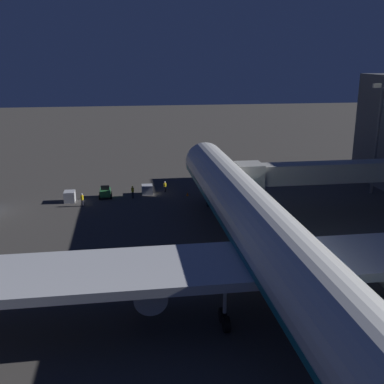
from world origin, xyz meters
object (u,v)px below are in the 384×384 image
(airliner_at_gate, at_px, (273,247))
(ground_crew_marshaller_fwd, at_px, (165,186))
(apron_floodlight_mast, at_px, (378,131))
(traffic_cone_nose_starboard, at_px, (187,194))
(baggage_container_mid_row, at_px, (147,190))
(ground_crew_by_belt_loader, at_px, (133,191))
(baggage_tug_spare, at_px, (105,193))
(traffic_cone_nose_port, at_px, (216,193))
(jet_bridge, at_px, (304,173))
(baggage_container_near_belt, at_px, (70,197))
(ground_crew_by_tug, at_px, (82,199))

(airliner_at_gate, xyz_separation_m, ground_crew_marshaller_fwd, (5.32, -35.30, -4.57))
(apron_floodlight_mast, xyz_separation_m, traffic_cone_nose_starboard, (27.70, -2.74, -9.25))
(baggage_container_mid_row, distance_m, ground_crew_by_belt_loader, 2.83)
(baggage_tug_spare, xyz_separation_m, traffic_cone_nose_starboard, (-12.02, 0.83, -0.50))
(airliner_at_gate, bearing_deg, traffic_cone_nose_port, -93.82)
(jet_bridge, bearing_deg, apron_floodlight_mast, -150.54)
(ground_crew_marshaller_fwd, bearing_deg, baggage_container_near_belt, 11.69)
(apron_floodlight_mast, relative_size, ground_crew_by_belt_loader, 8.87)
(apron_floodlight_mast, bearing_deg, baggage_container_near_belt, -2.90)
(airliner_at_gate, distance_m, ground_crew_by_tug, 34.93)
(baggage_container_near_belt, height_order, ground_crew_marshaller_fwd, ground_crew_marshaller_fwd)
(apron_floodlight_mast, bearing_deg, baggage_tug_spare, -5.13)
(ground_crew_marshaller_fwd, distance_m, traffic_cone_nose_port, 7.92)
(baggage_tug_spare, bearing_deg, apron_floodlight_mast, 174.87)
(apron_floodlight_mast, bearing_deg, traffic_cone_nose_starboard, -5.64)
(apron_floodlight_mast, height_order, traffic_cone_nose_starboard, apron_floodlight_mast)
(apron_floodlight_mast, bearing_deg, traffic_cone_nose_port, -6.70)
(baggage_tug_spare, height_order, baggage_container_mid_row, baggage_tug_spare)
(airliner_at_gate, xyz_separation_m, traffic_cone_nose_port, (-2.20, -32.91, -5.24))
(ground_crew_by_tug, height_order, traffic_cone_nose_starboard, ground_crew_by_tug)
(jet_bridge, relative_size, traffic_cone_nose_port, 38.04)
(traffic_cone_nose_port, bearing_deg, ground_crew_marshaller_fwd, -17.63)
(ground_crew_by_tug, distance_m, traffic_cone_nose_port, 19.67)
(jet_bridge, bearing_deg, baggage_tug_spare, -24.41)
(jet_bridge, bearing_deg, ground_crew_by_tug, -15.46)
(baggage_container_near_belt, relative_size, ground_crew_by_tug, 1.01)
(jet_bridge, xyz_separation_m, baggage_container_mid_row, (19.37, -12.56, -4.88))
(jet_bridge, distance_m, ground_crew_by_belt_loader, 24.55)
(ground_crew_by_belt_loader, relative_size, ground_crew_by_tug, 0.99)
(baggage_container_mid_row, bearing_deg, ground_crew_marshaller_fwd, -167.96)
(baggage_container_mid_row, bearing_deg, ground_crew_by_tug, 26.94)
(baggage_container_mid_row, bearing_deg, baggage_container_near_belt, 11.60)
(baggage_container_near_belt, distance_m, ground_crew_by_tug, 3.08)
(apron_floodlight_mast, xyz_separation_m, ground_crew_by_tug, (42.75, 0.12, -8.51))
(jet_bridge, distance_m, baggage_tug_spare, 28.44)
(ground_crew_marshaller_fwd, height_order, ground_crew_by_tug, ground_crew_by_tug)
(baggage_tug_spare, xyz_separation_m, ground_crew_marshaller_fwd, (-8.90, -1.56, 0.17))
(baggage_tug_spare, xyz_separation_m, baggage_container_near_belt, (4.96, 1.30, -0.00))
(jet_bridge, height_order, baggage_container_mid_row, jet_bridge)
(baggage_container_mid_row, bearing_deg, airliner_at_gate, 103.08)
(baggage_container_near_belt, bearing_deg, baggage_tug_spare, -165.27)
(baggage_container_near_belt, height_order, traffic_cone_nose_port, baggage_container_near_belt)
(baggage_container_mid_row, xyz_separation_m, traffic_cone_nose_port, (-10.27, 1.80, -0.43))
(airliner_at_gate, bearing_deg, baggage_container_mid_row, -76.92)
(ground_crew_by_belt_loader, bearing_deg, airliner_at_gate, 107.31)
(ground_crew_by_belt_loader, xyz_separation_m, traffic_cone_nose_starboard, (-8.07, 0.05, -0.74))
(traffic_cone_nose_port, bearing_deg, traffic_cone_nose_starboard, 0.00)
(airliner_at_gate, height_order, traffic_cone_nose_starboard, airliner_at_gate)
(ground_crew_by_belt_loader, bearing_deg, apron_floodlight_mast, 175.55)
(baggage_container_mid_row, distance_m, ground_crew_by_tug, 10.30)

